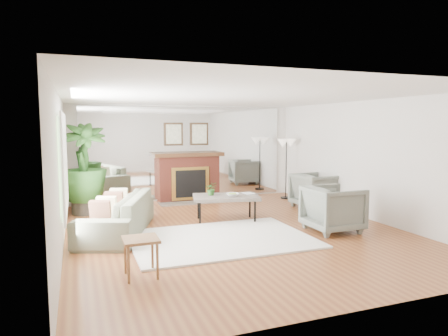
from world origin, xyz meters
name	(u,v)px	position (x,y,z in m)	size (l,w,h in m)	color
ground	(235,231)	(0.00, 0.00, 0.00)	(7.00, 7.00, 0.00)	brown
wall_left	(61,171)	(-2.99, 0.00, 1.25)	(0.02, 7.00, 2.50)	silver
wall_right	(366,160)	(2.99, 0.00, 1.25)	(0.02, 7.00, 2.50)	silver
wall_back	(186,153)	(0.00, 3.49, 1.25)	(6.00, 0.02, 2.50)	silver
mirror_panel	(186,153)	(0.00, 3.47, 1.25)	(5.40, 0.04, 2.40)	silver
window_panel	(63,163)	(-2.96, 0.40, 1.35)	(0.04, 2.40, 1.50)	#B2E09E
fireplace	(189,176)	(0.00, 3.26, 0.66)	(1.85, 0.83, 2.05)	maroon
area_rug	(221,239)	(-0.46, -0.47, 0.02)	(3.06, 2.18, 0.03)	white
coffee_table	(226,198)	(0.12, 0.79, 0.49)	(1.48, 1.07, 0.53)	#695C53
sofa	(118,214)	(-2.08, 0.61, 0.35)	(2.43, 0.95, 0.71)	slate
armchair_back	(315,190)	(2.60, 1.32, 0.42)	(0.89, 0.92, 0.83)	gray
armchair_front	(333,209)	(1.71, -0.66, 0.43)	(0.91, 0.94, 0.85)	gray
side_table	(141,244)	(-2.01, -1.70, 0.43)	(0.45, 0.45, 0.52)	brown
potted_ficus	(84,166)	(-2.60, 2.53, 1.09)	(1.05, 1.05, 2.03)	black
floor_lamp	(286,148)	(2.55, 2.63, 1.38)	(0.52, 0.29, 1.61)	black
tabletop_plant	(211,189)	(-0.15, 0.93, 0.67)	(0.25, 0.21, 0.27)	#2F5A21
fruit_bowl	(233,195)	(0.21, 0.65, 0.57)	(0.26, 0.26, 0.06)	brown
book	(244,194)	(0.53, 0.79, 0.54)	(0.20, 0.28, 0.02)	brown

